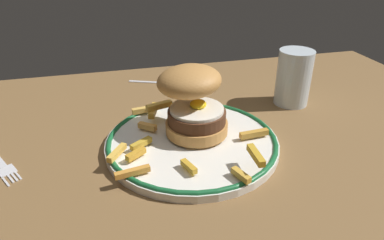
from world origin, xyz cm
name	(u,v)px	position (x,y,z in cm)	size (l,w,h in cm)	color
ground_plane	(181,168)	(0.00, 0.00, -2.00)	(119.22, 80.51, 4.00)	brown
dinner_plate	(192,141)	(2.46, 2.74, 0.84)	(26.91, 26.91, 1.60)	white
burger	(193,99)	(3.18, 5.22, 6.94)	(13.86, 13.76, 10.67)	#C68744
fries_pile	(175,132)	(-0.06, 3.33, 2.51)	(24.97, 24.14, 2.91)	gold
water_glass	(293,81)	(25.15, 13.20, 4.71)	(6.55, 6.55, 10.63)	silver
spoon	(172,82)	(4.53, 28.69, 0.36)	(12.98, 6.53, 0.90)	silver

